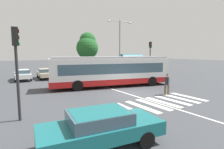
# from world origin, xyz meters

# --- Properties ---
(ground_plane) EXTENTS (160.00, 160.00, 0.00)m
(ground_plane) POSITION_xyz_m (0.00, 0.00, 0.00)
(ground_plane) COLOR #424449
(city_transit_bus) EXTENTS (12.53, 5.37, 3.06)m
(city_transit_bus) POSITION_xyz_m (0.34, 3.66, 1.59)
(city_transit_bus) COLOR black
(city_transit_bus) RESTS_ON ground_plane
(pedestrian_crossing_street) EXTENTS (0.52, 0.42, 1.72)m
(pedestrian_crossing_street) POSITION_xyz_m (2.20, -1.94, 0.97)
(pedestrian_crossing_street) COLOR brown
(pedestrian_crossing_street) RESTS_ON ground_plane
(foreground_sedan) EXTENTS (4.70, 2.39, 1.35)m
(foreground_sedan) POSITION_xyz_m (-6.43, -6.22, 0.77)
(foreground_sedan) COLOR black
(foreground_sedan) RESTS_ON ground_plane
(parked_car_white) EXTENTS (2.09, 4.60, 1.35)m
(parked_car_white) POSITION_xyz_m (-6.80, 13.39, 0.77)
(parked_car_white) COLOR black
(parked_car_white) RESTS_ON ground_plane
(parked_car_champagne) EXTENTS (2.15, 4.62, 1.35)m
(parked_car_champagne) POSITION_xyz_m (-4.01, 13.25, 0.77)
(parked_car_champagne) COLOR black
(parked_car_champagne) RESTS_ON ground_plane
(parked_car_black) EXTENTS (1.88, 4.50, 1.35)m
(parked_car_black) POSITION_xyz_m (-1.42, 13.52, 0.77)
(parked_car_black) COLOR black
(parked_car_black) RESTS_ON ground_plane
(parked_car_teal) EXTENTS (1.95, 4.54, 1.35)m
(parked_car_teal) POSITION_xyz_m (1.23, 13.31, 0.77)
(parked_car_teal) COLOR black
(parked_car_teal) RESTS_ON ground_plane
(parked_car_red) EXTENTS (1.89, 4.51, 1.35)m
(parked_car_red) POSITION_xyz_m (3.90, 13.59, 0.77)
(parked_car_red) COLOR black
(parked_car_red) RESTS_ON ground_plane
(parked_car_blue) EXTENTS (1.94, 4.53, 1.35)m
(parked_car_blue) POSITION_xyz_m (6.58, 13.95, 0.77)
(parked_car_blue) COLOR black
(parked_car_blue) RESTS_ON ground_plane
(traffic_light_near_corner) EXTENTS (0.33, 0.32, 4.68)m
(traffic_light_near_corner) POSITION_xyz_m (-8.65, -1.72, 3.14)
(traffic_light_near_corner) COLOR #28282B
(traffic_light_near_corner) RESTS_ON ground_plane
(traffic_light_far_corner) EXTENTS (0.33, 0.32, 5.08)m
(traffic_light_far_corner) POSITION_xyz_m (10.00, 7.96, 3.39)
(traffic_light_far_corner) COLOR #28282B
(traffic_light_far_corner) RESTS_ON ground_plane
(bus_stop_shelter) EXTENTS (4.20, 1.54, 3.25)m
(bus_stop_shelter) POSITION_xyz_m (9.33, 11.60, 2.42)
(bus_stop_shelter) COLOR #28282B
(bus_stop_shelter) RESTS_ON ground_plane
(twin_arm_street_lamp) EXTENTS (4.38, 0.32, 8.17)m
(twin_arm_street_lamp) POSITION_xyz_m (6.03, 10.23, 5.08)
(twin_arm_street_lamp) COLOR #939399
(twin_arm_street_lamp) RESTS_ON ground_plane
(background_tree_right) EXTENTS (4.26, 4.26, 7.47)m
(background_tree_right) POSITION_xyz_m (5.74, 20.80, 4.82)
(background_tree_right) COLOR brown
(background_tree_right) RESTS_ON ground_plane
(crosswalk_painted_stripes) EXTENTS (7.28, 3.13, 0.01)m
(crosswalk_painted_stripes) POSITION_xyz_m (-0.34, -3.35, 0.00)
(crosswalk_painted_stripes) COLOR silver
(crosswalk_painted_stripes) RESTS_ON ground_plane
(lane_center_line) EXTENTS (0.16, 24.00, 0.01)m
(lane_center_line) POSITION_xyz_m (-0.32, 2.00, 0.00)
(lane_center_line) COLOR silver
(lane_center_line) RESTS_ON ground_plane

